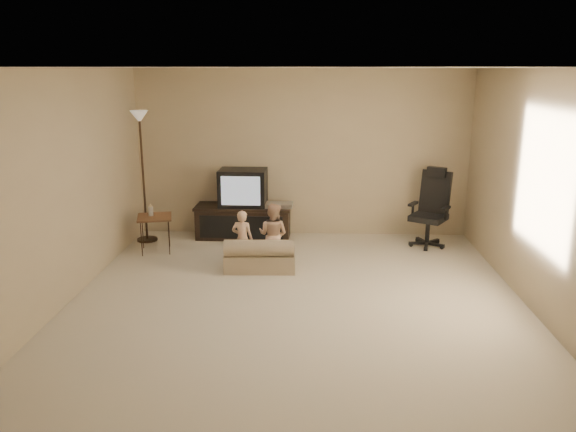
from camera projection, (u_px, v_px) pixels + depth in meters
The scene contains 9 objects.
floor at pixel (296, 304), 6.11m from camera, with size 5.50×5.50×0.00m, color beige.
room_shell at pixel (297, 167), 5.73m from camera, with size 5.50×5.50×5.50m.
tv_stand at pixel (244, 209), 8.45m from camera, with size 1.47×0.57×1.04m.
office_chair at pixel (430, 218), 8.07m from camera, with size 0.72×0.72×1.13m.
side_table at pixel (154, 217), 7.77m from camera, with size 0.56×0.56×0.69m.
floor_lamp at pixel (141, 147), 8.03m from camera, with size 0.30×0.30×1.92m.
child_sofa at pixel (260, 257), 7.11m from camera, with size 0.91×0.53×0.43m.
toddler_left at pixel (242, 239), 7.16m from camera, with size 0.28×0.20×0.76m, color #D4A684.
toddler_right at pixel (273, 235), 7.23m from camera, with size 0.40×0.22×0.83m, color #D4A684.
Camera 1 is at (0.16, -5.66, 2.49)m, focal length 35.00 mm.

